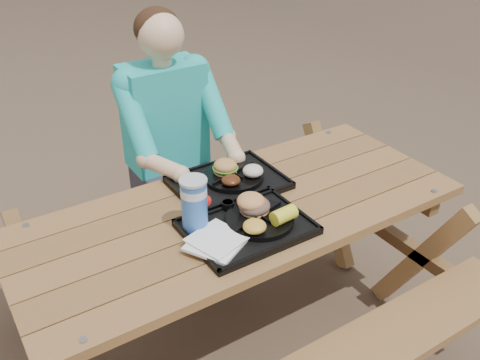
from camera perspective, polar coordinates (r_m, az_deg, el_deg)
ground at (r=2.62m, az=0.00°, el=-16.73°), size 60.00×60.00×0.00m
picnic_table at (r=2.36m, az=0.00°, el=-10.58°), size 1.80×1.49×0.75m
tray_near at (r=2.01m, az=0.73°, el=-5.11°), size 0.45×0.35×0.02m
tray_far at (r=2.27m, az=-1.22°, el=-0.36°), size 0.45×0.35×0.02m
plate_near at (r=2.02m, az=2.12°, el=-4.22°), size 0.26×0.26×0.02m
plate_far at (r=2.28m, az=-0.72°, el=0.39°), size 0.26×0.26×0.02m
napkin_stack at (r=1.90m, az=-2.57°, el=-6.64°), size 0.24×0.24×0.02m
soda_cup at (r=1.95m, az=-4.90°, el=-2.65°), size 0.10×0.10×0.19m
condiment_bbq at (r=2.09m, az=-1.31°, el=-2.68°), size 0.05×0.05×0.03m
condiment_mustard at (r=2.10m, az=0.30°, el=-2.47°), size 0.05×0.05×0.03m
sandwich at (r=2.01m, az=1.57°, el=-1.97°), size 0.11×0.11×0.12m
mac_cheese at (r=1.93m, az=1.57°, el=-4.96°), size 0.09×0.09×0.04m
corn_cob at (r=1.98m, az=4.69°, el=-3.75°), size 0.10×0.10×0.06m
cutlery_far at (r=2.20m, az=-4.84°, el=-1.26°), size 0.06×0.16×0.01m
burger at (r=2.27m, az=-1.58°, el=1.84°), size 0.10×0.10×0.09m
baked_beans at (r=2.20m, az=-0.97°, el=-0.03°), size 0.08×0.08×0.04m
potato_salad at (r=2.26m, az=1.39°, el=0.99°), size 0.09×0.09×0.05m
diner at (r=2.74m, az=-7.55°, el=2.31°), size 0.48×0.84×1.28m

